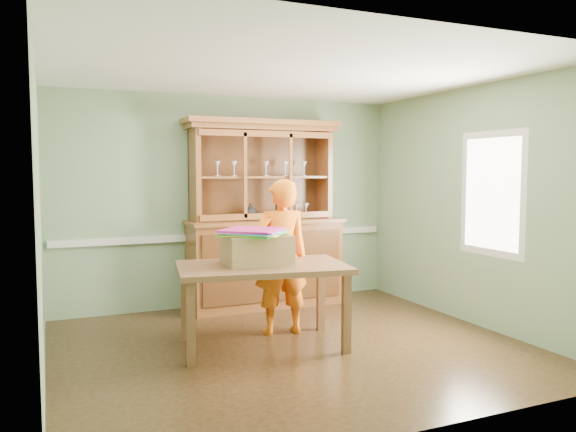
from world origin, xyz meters
name	(u,v)px	position (x,y,z in m)	size (l,w,h in m)	color
floor	(292,347)	(0.00, 0.00, 0.00)	(4.50, 4.50, 0.00)	#473017
ceiling	(292,71)	(0.00, 0.00, 2.70)	(4.50, 4.50, 0.00)	white
wall_back	(230,201)	(0.00, 2.00, 1.35)	(4.50, 4.50, 0.00)	gray
wall_left	(40,219)	(-2.25, 0.00, 1.35)	(4.00, 4.00, 0.00)	gray
wall_right	(473,206)	(2.25, 0.00, 1.35)	(4.00, 4.00, 0.00)	gray
wall_front	(416,232)	(0.00, -2.00, 1.35)	(4.50, 4.50, 0.00)	gray
chair_rail	(231,236)	(0.00, 1.98, 0.90)	(4.41, 0.05, 0.08)	silver
framed_map	(42,194)	(-2.23, 0.30, 1.55)	(0.03, 0.60, 0.46)	black
window_panel	(491,194)	(2.23, -0.30, 1.50)	(0.03, 0.96, 1.36)	silver
china_hutch	(264,242)	(0.37, 1.73, 0.84)	(2.03, 0.67, 2.39)	brown
dining_table	(262,274)	(-0.26, 0.14, 0.73)	(1.78, 1.23, 0.82)	brown
cardboard_box	(257,249)	(-0.29, 0.20, 0.97)	(0.63, 0.51, 0.30)	#9F7B52
kite_stack	(254,232)	(-0.34, 0.15, 1.15)	(0.74, 0.74, 0.06)	green
person	(281,257)	(0.09, 0.49, 0.83)	(0.60, 0.40, 1.66)	orange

